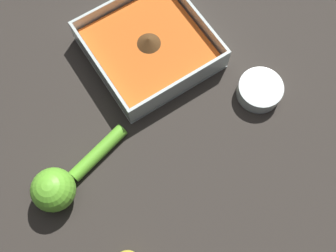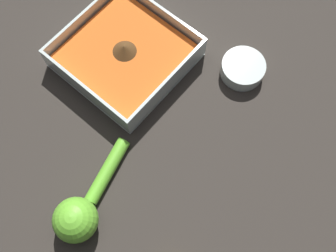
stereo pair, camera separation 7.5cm
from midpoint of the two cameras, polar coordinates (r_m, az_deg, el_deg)
name	(u,v)px [view 2 (the right image)]	position (r m, az deg, el deg)	size (l,w,h in m)	color
ground_plane	(142,72)	(0.84, -6.35, 7.41)	(4.00, 4.00, 0.00)	#332D28
square_dish	(126,55)	(0.84, -8.76, 9.80)	(0.24, 0.24, 0.06)	silver
spice_bowl	(243,69)	(0.83, 8.24, 7.87)	(0.09, 0.09, 0.03)	silver
lemon_squeezer	(81,212)	(0.73, -15.52, -12.39)	(0.21, 0.09, 0.08)	#6BC633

